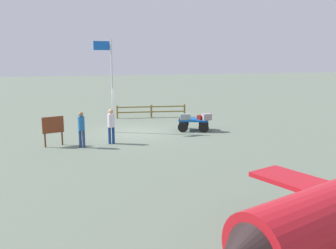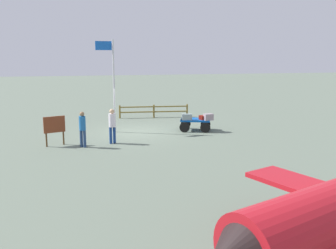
{
  "view_description": "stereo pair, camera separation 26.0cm",
  "coord_description": "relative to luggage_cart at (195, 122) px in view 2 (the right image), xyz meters",
  "views": [
    {
      "loc": [
        3.47,
        21.25,
        4.44
      ],
      "look_at": [
        -0.43,
        6.0,
        1.52
      ],
      "focal_mm": 40.68,
      "sensor_mm": 36.0,
      "label": 1
    },
    {
      "loc": [
        3.21,
        21.31,
        4.44
      ],
      "look_at": [
        -0.43,
        6.0,
        1.52
      ],
      "focal_mm": 40.68,
      "sensor_mm": 36.0,
      "label": 2
    }
  ],
  "objects": [
    {
      "name": "worker_lead",
      "position": [
        5.01,
        2.17,
        0.56
      ],
      "size": [
        0.44,
        0.44,
        1.76
      ],
      "color": "navy",
      "rests_on": "ground"
    },
    {
      "name": "suitcase_maroon",
      "position": [
        -0.46,
        0.29,
        0.33
      ],
      "size": [
        0.61,
        0.51,
        0.24
      ],
      "color": "maroon",
      "rests_on": "luggage_cart"
    },
    {
      "name": "ground_plane",
      "position": [
        3.41,
        -0.31,
        -0.48
      ],
      "size": [
        120.0,
        120.0,
        0.0
      ],
      "primitive_type": "plane",
      "color": "slate"
    },
    {
      "name": "flagpole",
      "position": [
        4.73,
        -0.65,
        2.61
      ],
      "size": [
        1.03,
        0.26,
        5.24
      ],
      "color": "silver",
      "rests_on": "ground"
    },
    {
      "name": "worker_trailing",
      "position": [
        6.48,
        2.65,
        0.52
      ],
      "size": [
        0.44,
        0.44,
        1.74
      ],
      "color": "navy",
      "rests_on": "ground"
    },
    {
      "name": "signboard",
      "position": [
        7.81,
        2.0,
        0.47
      ],
      "size": [
        1.01,
        0.4,
        1.46
      ],
      "color": "#4C3319",
      "rests_on": "ground"
    },
    {
      "name": "suitcase_grey",
      "position": [
        -0.62,
        0.55,
        0.39
      ],
      "size": [
        0.56,
        0.43,
        0.37
      ],
      "color": "gray",
      "rests_on": "luggage_cart"
    },
    {
      "name": "suitcase_dark",
      "position": [
        0.55,
        0.19,
        0.38
      ],
      "size": [
        0.63,
        0.41,
        0.35
      ],
      "color": "gray",
      "rests_on": "luggage_cart"
    },
    {
      "name": "wooden_fence",
      "position": [
        1.44,
        -5.14,
        0.06
      ],
      "size": [
        4.88,
        0.61,
        0.91
      ],
      "color": "brown",
      "rests_on": "ground"
    },
    {
      "name": "luggage_cart",
      "position": [
        0.0,
        0.0,
        0.0
      ],
      "size": [
        2.1,
        1.78,
        0.69
      ],
      "color": "#0C52B3",
      "rests_on": "ground"
    }
  ]
}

